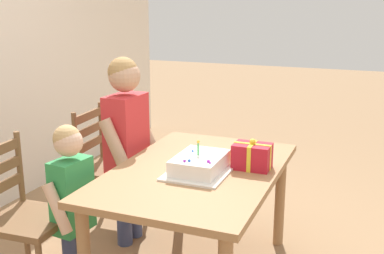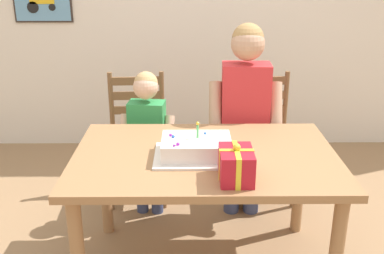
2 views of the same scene
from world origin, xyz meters
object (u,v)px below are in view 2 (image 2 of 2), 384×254
Objects in this scene: chair_left at (137,137)px; child_older at (245,103)px; gift_box_red_large at (236,165)px; chair_right at (263,136)px; child_younger at (147,131)px; birthday_cake at (196,148)px; dining_table at (205,170)px.

child_older is (0.76, -0.28, 0.34)m from chair_left.
gift_box_red_large is 0.24× the size of chair_right.
child_younger reaches higher than chair_left.
child_older is (0.33, 0.67, 0.04)m from birthday_cake.
chair_left is 0.90× the size of child_younger.
chair_right is 0.69× the size of child_older.
chair_left is 0.69× the size of child_older.
child_older is at bearing -122.78° from chair_right.
chair_right is 0.89m from child_younger.
birthday_cake reaches higher than dining_table.
gift_box_red_large is 1.39m from chair_left.
gift_box_red_large is at bearing -105.38° from chair_right.
gift_box_red_large is 1.07m from child_younger.
chair_left is at bearing 159.74° from child_older.
dining_table is at bearing 113.88° from gift_box_red_large.
chair_left is 0.33m from child_younger.
dining_table is at bearing -117.17° from chair_right.
child_older is at bearing 80.67° from gift_box_red_large.
dining_table is 0.73m from child_younger.
birthday_cake is 0.48× the size of chair_left.
chair_right is 0.48m from child_older.
chair_right reaches higher than dining_table.
child_older reaches higher than birthday_cake.
child_younger reaches higher than gift_box_red_large.
gift_box_red_large is at bearing -66.12° from dining_table.
chair_left is 1.00× the size of chair_right.
dining_table is 0.71m from child_older.
child_younger is at bearing 115.44° from birthday_cake.
gift_box_red_large is at bearing -55.26° from birthday_cake.
birthday_cake is (-0.05, -0.04, 0.14)m from dining_table.
child_older is 0.68m from child_younger.
chair_right is (0.33, 1.21, -0.33)m from gift_box_red_large.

